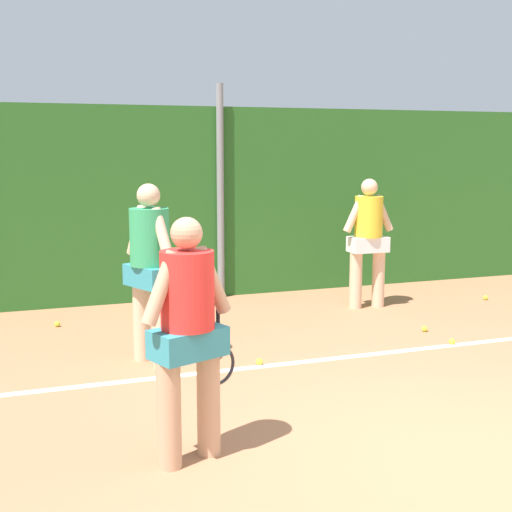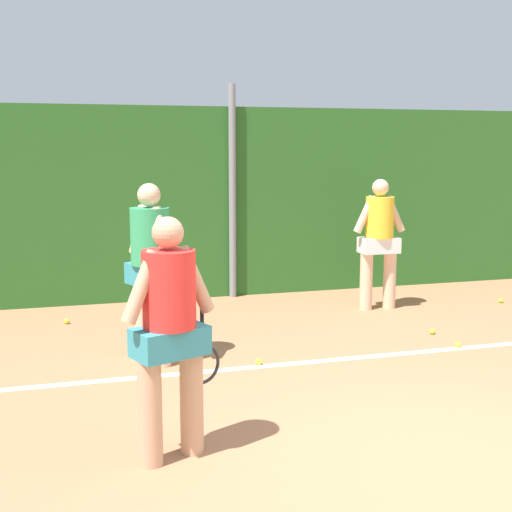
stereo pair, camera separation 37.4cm
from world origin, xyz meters
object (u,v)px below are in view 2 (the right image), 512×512
object	(u,v)px
player_foreground_near	(170,326)
tennis_ball_0	(259,362)
tennis_ball_2	(432,331)
tennis_ball_4	(501,300)
player_backcourt_far	(379,237)
tennis_ball_6	(458,345)
player_midcourt	(151,263)
tennis_ball_5	(67,321)

from	to	relation	value
player_foreground_near	tennis_ball_0	bearing A→B (deg)	36.81
tennis_ball_0	tennis_ball_2	world-z (taller)	same
tennis_ball_2	tennis_ball_4	size ratio (longest dim) A/B	1.00
tennis_ball_2	tennis_ball_4	bearing A→B (deg)	33.90
player_backcourt_far	tennis_ball_6	bearing A→B (deg)	-87.73
player_midcourt	tennis_ball_0	world-z (taller)	player_midcourt
player_foreground_near	tennis_ball_2	world-z (taller)	player_foreground_near
player_midcourt	tennis_ball_2	size ratio (longest dim) A/B	26.72
tennis_ball_2	tennis_ball_6	xyz separation A→B (m)	(-0.02, -0.55, 0.00)
player_midcourt	tennis_ball_5	bearing A→B (deg)	1.03
player_foreground_near	tennis_ball_4	bearing A→B (deg)	13.74
player_foreground_near	player_midcourt	distance (m)	2.21
player_backcourt_far	tennis_ball_4	size ratio (longest dim) A/B	25.73
tennis_ball_5	tennis_ball_6	xyz separation A→B (m)	(3.96, -2.20, 0.00)
player_foreground_near	tennis_ball_5	size ratio (longest dim) A/B	25.16
player_midcourt	player_backcourt_far	size ratio (longest dim) A/B	1.04
player_foreground_near	tennis_ball_6	distance (m)	3.89
tennis_ball_0	tennis_ball_4	size ratio (longest dim) A/B	1.00
player_backcourt_far	player_midcourt	bearing A→B (deg)	-153.37
tennis_ball_4	tennis_ball_6	distance (m)	2.46
tennis_ball_4	tennis_ball_6	world-z (taller)	same
tennis_ball_5	tennis_ball_4	bearing A→B (deg)	-4.75
tennis_ball_4	player_midcourt	bearing A→B (deg)	-165.21
tennis_ball_0	tennis_ball_5	xyz separation A→B (m)	(-1.76, 2.17, 0.00)
player_foreground_near	player_midcourt	world-z (taller)	player_midcourt
player_backcourt_far	tennis_ball_0	size ratio (longest dim) A/B	25.73
player_foreground_near	tennis_ball_4	xyz separation A→B (m)	(5.10, 3.50, -0.90)
tennis_ball_0	tennis_ball_4	xyz separation A→B (m)	(3.95, 1.70, 0.00)
tennis_ball_0	tennis_ball_2	bearing A→B (deg)	13.51
tennis_ball_4	tennis_ball_6	xyz separation A→B (m)	(-1.75, -1.72, 0.00)
player_backcourt_far	tennis_ball_2	world-z (taller)	player_backcourt_far
tennis_ball_0	tennis_ball_4	world-z (taller)	same
player_foreground_near	tennis_ball_4	world-z (taller)	player_foreground_near
tennis_ball_0	tennis_ball_6	distance (m)	2.20
player_foreground_near	tennis_ball_5	distance (m)	4.12
player_foreground_near	tennis_ball_4	distance (m)	6.25
tennis_ball_2	tennis_ball_5	xyz separation A→B (m)	(-3.98, 1.64, 0.00)
player_foreground_near	tennis_ball_2	bearing A→B (deg)	14.05
tennis_ball_2	player_backcourt_far	bearing A→B (deg)	91.51
tennis_ball_4	player_backcourt_far	bearing A→B (deg)	174.77
player_midcourt	player_foreground_near	bearing A→B (deg)	152.64
player_midcourt	tennis_ball_6	xyz separation A→B (m)	(3.17, -0.42, -0.96)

